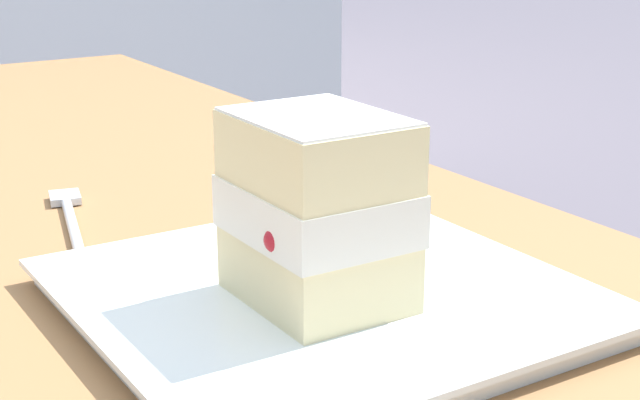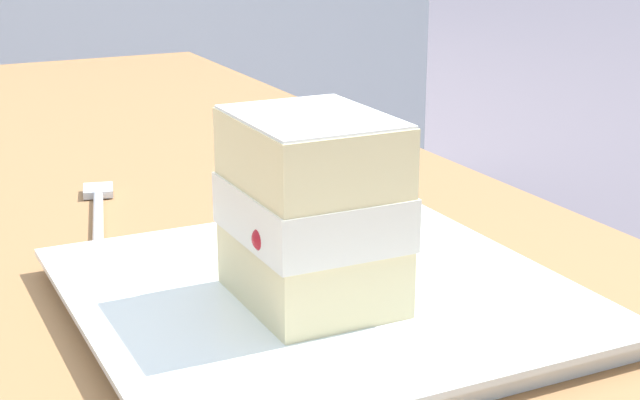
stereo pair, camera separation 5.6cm
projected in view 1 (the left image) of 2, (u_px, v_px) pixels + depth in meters
The scene contains 3 objects.
dessert_plate at pixel (320, 299), 0.57m from camera, with size 0.28×0.28×0.02m.
cake_slice at pixel (315, 210), 0.54m from camera, with size 0.10×0.09×0.11m.
dessert_fork at pixel (69, 219), 0.73m from camera, with size 0.17×0.06×0.01m.
Camera 1 is at (0.68, 0.00, 1.00)m, focal length 54.06 mm.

